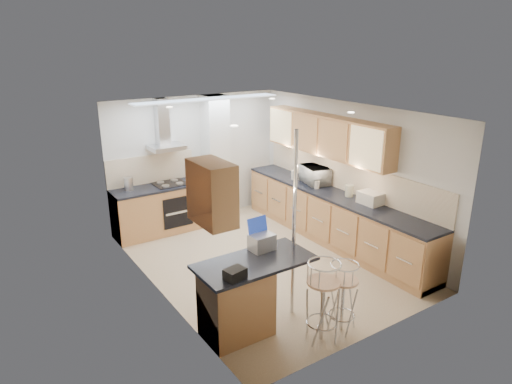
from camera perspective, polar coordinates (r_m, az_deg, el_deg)
ground at (r=7.68m, az=0.92°, el=-8.65°), size 4.80×4.80×0.00m
room_shell at (r=7.58m, az=1.40°, el=3.50°), size 3.64×4.84×2.51m
right_counter at (r=8.36m, az=9.46°, el=-3.12°), size 0.63×4.40×0.92m
back_counter at (r=8.80m, az=-12.01°, el=-2.15°), size 1.70×0.63×0.92m
peninsula at (r=5.84m, az=-0.15°, el=-12.68°), size 1.47×0.72×0.94m
microwave at (r=8.67m, az=7.42°, el=2.14°), size 0.53×0.67×0.33m
laptop at (r=5.86m, az=0.73°, el=-6.28°), size 0.32×0.24×0.21m
bag at (r=5.20m, az=-2.64°, el=-10.20°), size 0.26×0.21×0.13m
bar_stool_near at (r=5.67m, az=8.34°, el=-13.38°), size 0.45×0.45×1.05m
bar_stool_end at (r=5.91m, az=10.80°, el=-12.78°), size 0.53×0.53×0.93m
jar_a at (r=8.91m, az=4.82°, el=2.14°), size 0.15×0.15×0.17m
jar_b at (r=8.41m, az=7.57°, el=0.94°), size 0.14×0.14×0.14m
jar_c at (r=8.05m, az=11.59°, el=0.16°), size 0.17×0.17×0.20m
jar_d at (r=7.89m, az=12.94°, el=-0.62°), size 0.13×0.13×0.12m
bread_bin at (r=7.77m, az=14.16°, el=-0.72°), size 0.31×0.39×0.20m
kettle at (r=8.55m, az=-15.64°, el=1.01°), size 0.16×0.16×0.23m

